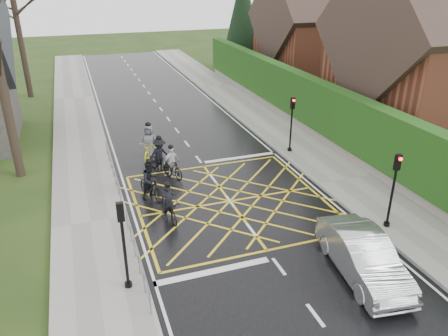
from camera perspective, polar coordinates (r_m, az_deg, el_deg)
ground at (r=19.54m, az=0.77°, el=-4.36°), size 120.00×120.00×0.00m
road at (r=19.54m, az=0.77°, el=-4.35°), size 9.00×80.00×0.01m
sidewalk_right at (r=22.07m, az=15.58°, el=-1.56°), size 3.00×80.00×0.15m
sidewalk_left at (r=18.60m, az=-17.02°, el=-6.91°), size 3.00×80.00×0.15m
stone_wall at (r=27.49m, az=11.79°, el=4.65°), size 0.50×38.00×0.70m
hedge at (r=26.97m, az=12.11°, el=8.15°), size 0.90×38.00×2.80m
house_near at (r=29.18m, az=26.88°, el=12.65°), size 11.80×9.80×11.30m
house_far at (r=40.17m, az=12.39°, el=16.66°), size 9.80×8.80×10.30m
conifer at (r=45.47m, az=2.45°, el=18.82°), size 4.60×4.60×10.00m
tree_far at (r=38.30m, az=-25.79°, el=18.86°), size 8.40×8.40×10.40m
railing_south at (r=15.31m, az=-11.39°, el=-10.45°), size 0.05×5.04×1.03m
railing_north at (r=21.89m, az=-14.41°, el=0.41°), size 0.05×6.04×1.03m
traffic_light_ne at (r=24.33m, az=8.77°, el=5.56°), size 0.24×0.31×3.21m
traffic_light_se at (r=17.94m, az=21.14°, el=-2.94°), size 0.24×0.31×3.21m
traffic_light_sw at (r=13.96m, az=-12.90°, el=-10.00°), size 0.24×0.31×3.21m
cyclist_rear at (r=18.09m, az=-7.19°, el=-5.14°), size 0.83×1.78×1.67m
cyclist_back at (r=19.76m, az=-9.54°, el=-2.01°), size 1.20×1.98×1.92m
cyclist_mid at (r=22.28m, az=-8.34°, el=1.19°), size 1.40×2.14×1.96m
cyclist_front at (r=21.72m, az=-6.83°, el=0.37°), size 1.08×1.74×1.69m
cyclist_lead at (r=23.93m, az=-9.68°, el=2.79°), size 1.57×2.28×2.10m
car at (r=15.51m, az=17.73°, el=-10.92°), size 2.15×4.65×1.48m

